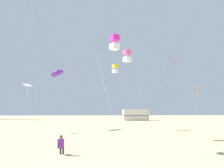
# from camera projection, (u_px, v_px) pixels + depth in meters

# --- Properties ---
(kite_flyer_standing) EXTENTS (0.35, 0.52, 1.16)m
(kite_flyer_standing) POSITION_uv_depth(u_px,v_px,m) (61.00, 144.00, 12.34)
(kite_flyer_standing) COLOR #722D99
(kite_flyer_standing) RESTS_ON ground
(kite_box_magenta) EXTENTS (2.10, 2.10, 8.41)m
(kite_box_magenta) POSITION_uv_depth(u_px,v_px,m) (114.00, 43.00, 16.30)
(kite_box_magenta) COLOR silver
(kite_box_magenta) RESTS_ON ground
(kite_box_rainbow) EXTENTS (2.52, 2.52, 8.46)m
(kite_box_rainbow) POSITION_uv_depth(u_px,v_px,m) (127.00, 56.00, 20.53)
(kite_box_rainbow) COLOR silver
(kite_box_rainbow) RESTS_ON ground
(kite_diamond_scarlet) EXTENTS (1.89, 1.89, 8.60)m
(kite_diamond_scarlet) POSITION_uv_depth(u_px,v_px,m) (173.00, 62.00, 24.05)
(kite_diamond_scarlet) COLOR silver
(kite_diamond_scarlet) RESTS_ON ground
(kite_box_gold) EXTENTS (2.88, 2.88, 8.99)m
(kite_box_gold) POSITION_uv_depth(u_px,v_px,m) (115.00, 69.00, 29.49)
(kite_box_gold) COLOR silver
(kite_box_gold) RESTS_ON ground
(kite_diamond_orange) EXTENTS (1.25, 1.25, 5.56)m
(kite_diamond_orange) POSITION_uv_depth(u_px,v_px,m) (197.00, 88.00, 24.65)
(kite_diamond_orange) COLOR silver
(kite_diamond_orange) RESTS_ON ground
(kite_diamond_white) EXTENTS (3.02, 2.85, 5.79)m
(kite_diamond_white) POSITION_uv_depth(u_px,v_px,m) (28.00, 87.00, 25.00)
(kite_diamond_white) COLOR silver
(kite_diamond_white) RESTS_ON ground
(kite_tube_violet) EXTENTS (3.15, 3.35, 8.63)m
(kite_tube_violet) POSITION_uv_depth(u_px,v_px,m) (57.00, 73.00, 30.17)
(kite_tube_violet) COLOR silver
(kite_tube_violet) RESTS_ON ground
(rv_van_cream) EXTENTS (6.53, 2.59, 2.80)m
(rv_van_cream) POSITION_uv_depth(u_px,v_px,m) (136.00, 115.00, 53.46)
(rv_van_cream) COLOR beige
(rv_van_cream) RESTS_ON ground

